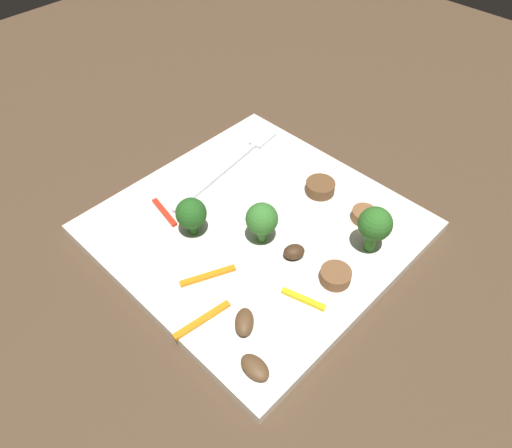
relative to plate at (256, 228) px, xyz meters
name	(u,v)px	position (x,y,z in m)	size (l,w,h in m)	color
ground_plane	(256,232)	(0.00, 0.00, -0.01)	(1.40, 1.40, 0.00)	#4C3826
plate	(256,228)	(0.00, 0.00, 0.00)	(0.29, 0.29, 0.01)	white
fork	(234,162)	(0.05, 0.09, 0.01)	(0.18, 0.04, 0.00)	silver
broccoli_floret_0	(262,220)	(-0.01, -0.02, 0.04)	(0.03, 0.03, 0.05)	#408630
broccoli_floret_1	(375,225)	(0.06, -0.11, 0.04)	(0.03, 0.03, 0.05)	#347525
broccoli_floret_2	(191,214)	(-0.05, 0.04, 0.03)	(0.03, 0.03, 0.04)	#296420
sausage_slice_0	(364,215)	(0.09, -0.08, 0.01)	(0.03, 0.03, 0.01)	brown
sausage_slice_1	(320,187)	(0.09, -0.02, 0.01)	(0.03, 0.03, 0.01)	brown
sausage_slice_2	(334,277)	(0.00, -0.11, 0.01)	(0.03, 0.03, 0.01)	brown
mushroom_0	(244,322)	(-0.10, -0.08, 0.01)	(0.03, 0.02, 0.01)	brown
mushroom_1	(294,252)	(-0.01, -0.06, 0.01)	(0.02, 0.02, 0.01)	#422B19
mushroom_2	(255,368)	(-0.12, -0.12, 0.01)	(0.03, 0.02, 0.01)	brown
pepper_strip_0	(164,212)	(-0.06, 0.08, 0.01)	(0.05, 0.01, 0.00)	red
pepper_strip_1	(303,299)	(-0.04, -0.10, 0.01)	(0.04, 0.01, 0.00)	yellow
pepper_strip_2	(202,320)	(-0.12, -0.05, 0.01)	(0.06, 0.01, 0.00)	orange
pepper_strip_3	(208,276)	(-0.08, -0.02, 0.01)	(0.06, 0.01, 0.00)	orange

